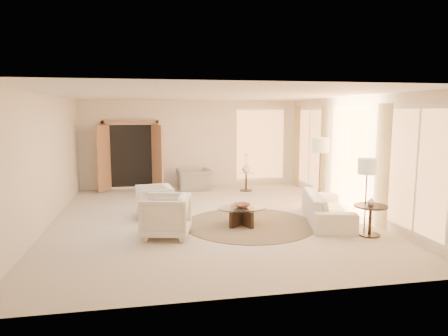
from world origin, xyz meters
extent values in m
cube|color=beige|center=(0.00, 0.00, -0.01)|extent=(7.00, 8.00, 0.02)
cube|color=white|center=(0.00, 0.00, 2.80)|extent=(7.00, 8.00, 0.02)
cube|color=beige|center=(0.00, 4.00, 1.40)|extent=(7.00, 0.04, 2.80)
cube|color=beige|center=(0.00, -4.00, 1.40)|extent=(7.00, 0.04, 2.80)
cube|color=beige|center=(-3.50, 0.00, 1.40)|extent=(0.04, 8.00, 2.80)
cube|color=beige|center=(3.50, 0.00, 1.40)|extent=(0.04, 8.00, 2.80)
cube|color=#AB7955|center=(-1.90, 3.89, 1.08)|extent=(1.80, 0.12, 2.16)
cube|color=#AB7955|center=(-2.70, 3.62, 1.03)|extent=(0.35, 0.66, 2.00)
cube|color=#AB7955|center=(-1.10, 3.62, 1.03)|extent=(0.35, 0.66, 2.00)
cylinder|color=#403324|center=(0.76, -0.65, 0.01)|extent=(3.63, 3.63, 0.01)
imported|color=white|center=(2.50, -0.78, 0.32)|extent=(1.39, 2.33, 0.64)
imported|color=white|center=(-1.26, 0.33, 0.41)|extent=(0.83, 0.88, 0.81)
imported|color=white|center=(-1.06, -1.18, 0.45)|extent=(1.00, 1.04, 0.91)
imported|color=gray|center=(0.01, 3.40, 0.44)|extent=(1.04, 0.71, 0.87)
cube|color=black|center=(0.59, -0.69, 0.18)|extent=(0.34, 0.78, 0.36)
cube|color=black|center=(0.59, -0.69, 0.18)|extent=(0.66, 0.57, 0.36)
cylinder|color=white|center=(0.59, -0.69, 0.38)|extent=(1.30, 1.30, 0.02)
cylinder|color=black|center=(2.90, -1.87, 0.02)|extent=(0.40, 0.40, 0.03)
cylinder|color=black|center=(2.90, -1.87, 0.30)|extent=(0.06, 0.06, 0.57)
cylinder|color=black|center=(2.90, -1.87, 0.59)|extent=(0.64, 0.64, 0.03)
cylinder|color=#2E221B|center=(1.59, 3.00, 0.01)|extent=(0.38, 0.38, 0.03)
cylinder|color=#2E221B|center=(1.59, 3.00, 0.28)|extent=(0.06, 0.06, 0.54)
cylinder|color=white|center=(1.59, 3.00, 0.56)|extent=(0.50, 0.50, 0.03)
cylinder|color=#2E221B|center=(2.90, 0.55, 0.02)|extent=(0.30, 0.30, 0.03)
cylinder|color=#2E221B|center=(2.90, 0.55, 0.76)|extent=(0.03, 0.03, 1.51)
cylinder|color=#BEB28B|center=(2.90, 0.55, 1.60)|extent=(0.43, 0.43, 0.37)
cylinder|color=#2E221B|center=(2.90, -1.67, 0.01)|extent=(0.26, 0.26, 0.03)
cylinder|color=#2E221B|center=(2.90, -1.67, 0.64)|extent=(0.03, 0.03, 1.28)
cylinder|color=#BEB28B|center=(2.90, -1.67, 1.36)|extent=(0.37, 0.37, 0.31)
imported|color=brown|center=(0.59, -0.69, 0.43)|extent=(0.42, 0.42, 0.08)
imported|color=silver|center=(2.90, -1.87, 0.68)|extent=(0.20, 0.20, 0.16)
imported|color=silver|center=(1.59, 3.00, 0.71)|extent=(0.29, 0.29, 0.28)
camera|label=1|loc=(-1.34, -8.83, 2.42)|focal=32.00mm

